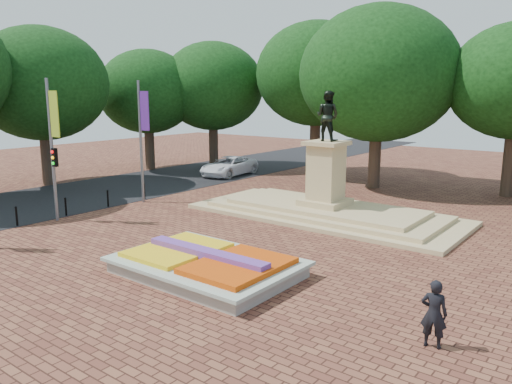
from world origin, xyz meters
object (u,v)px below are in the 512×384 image
flower_bed (207,264)px  pedestrian (434,314)px  van (229,166)px  monument (325,199)px

flower_bed → pedestrian: pedestrian is taller
van → pedestrian: pedestrian is taller
van → flower_bed: bearing=-56.0°
pedestrian → monument: bearing=-59.1°
flower_bed → van: van is taller
flower_bed → monument: size_ratio=0.45×
flower_bed → pedestrian: size_ratio=3.54×
monument → van: 14.32m
flower_bed → van: bearing=128.7°
monument → pedestrian: size_ratio=7.88×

